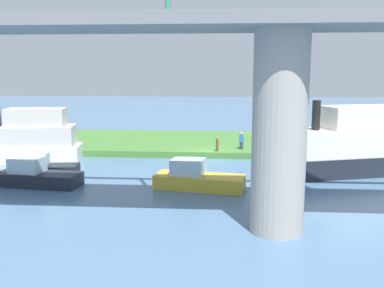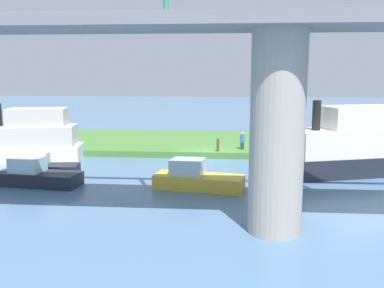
# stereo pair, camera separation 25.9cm
# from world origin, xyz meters

# --- Properties ---
(ground_plane) EXTENTS (160.00, 160.00, 0.00)m
(ground_plane) POSITION_xyz_m (0.00, 0.00, 0.00)
(ground_plane) COLOR #4C7093
(grassy_bank) EXTENTS (80.00, 12.00, 0.50)m
(grassy_bank) POSITION_xyz_m (0.00, -6.00, 0.25)
(grassy_bank) COLOR #427533
(grassy_bank) RESTS_ON ground
(bridge_pylon) EXTENTS (2.21, 2.21, 8.30)m
(bridge_pylon) POSITION_xyz_m (-3.35, 14.81, 4.15)
(bridge_pylon) COLOR #9E998E
(bridge_pylon) RESTS_ON ground
(bridge_span) EXTENTS (67.07, 4.30, 3.25)m
(bridge_span) POSITION_xyz_m (-3.35, 14.79, 8.79)
(bridge_span) COLOR slate
(bridge_span) RESTS_ON bridge_pylon
(person_on_bank) EXTENTS (0.51, 0.51, 1.39)m
(person_on_bank) POSITION_xyz_m (-2.53, -1.59, 1.20)
(person_on_bank) COLOR #2D334C
(person_on_bank) RESTS_ON grassy_bank
(mooring_post) EXTENTS (0.20, 0.20, 1.00)m
(mooring_post) POSITION_xyz_m (-0.62, -0.54, 1.00)
(mooring_post) COLOR brown
(mooring_post) RESTS_ON grassy_bank
(pontoon_yellow) EXTENTS (10.00, 5.79, 4.85)m
(pontoon_yellow) POSITION_xyz_m (-9.07, 4.06, 1.80)
(pontoon_yellow) COLOR #1E232D
(pontoon_yellow) RESTS_ON ground
(skiff_small) EXTENTS (8.77, 4.16, 4.30)m
(skiff_small) POSITION_xyz_m (13.62, 1.58, 1.59)
(skiff_small) COLOR white
(skiff_small) RESTS_ON ground
(riverboat_paddlewheel) EXTENTS (4.41, 2.02, 1.42)m
(riverboat_paddlewheel) POSITION_xyz_m (10.57, 5.95, 0.51)
(riverboat_paddlewheel) COLOR #1E232D
(riverboat_paddlewheel) RESTS_ON ground
(motorboat_red) EXTENTS (5.33, 2.70, 1.70)m
(motorboat_red) POSITION_xyz_m (0.41, 8.41, 0.61)
(motorboat_red) COLOR gold
(motorboat_red) RESTS_ON ground
(houseboat_blue) EXTENTS (5.15, 2.33, 1.66)m
(houseboat_blue) POSITION_xyz_m (9.91, 8.45, 0.59)
(houseboat_blue) COLOR #1E232D
(houseboat_blue) RESTS_ON ground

